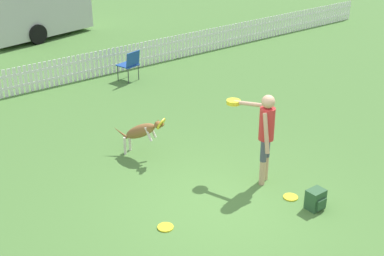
# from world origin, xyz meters

# --- Properties ---
(ground_plane) EXTENTS (240.00, 240.00, 0.00)m
(ground_plane) POSITION_xyz_m (0.00, 0.00, 0.00)
(ground_plane) COLOR #4C7A38
(handler_person) EXTENTS (0.45, 1.15, 1.75)m
(handler_person) POSITION_xyz_m (1.06, 0.19, 1.11)
(handler_person) COLOR tan
(handler_person) RESTS_ON ground_plane
(leaping_dog) EXTENTS (0.71, 1.14, 0.92)m
(leaping_dog) POSITION_xyz_m (-0.15, 2.42, 0.55)
(leaping_dog) COLOR olive
(leaping_dog) RESTS_ON ground_plane
(frisbee_near_handler) EXTENTS (0.27, 0.27, 0.02)m
(frisbee_near_handler) POSITION_xyz_m (-1.24, 0.05, 0.01)
(frisbee_near_handler) COLOR yellow
(frisbee_near_handler) RESTS_ON ground_plane
(frisbee_near_dog) EXTENTS (0.27, 0.27, 0.02)m
(frisbee_near_dog) POSITION_xyz_m (1.07, -0.57, 0.01)
(frisbee_near_dog) COLOR yellow
(frisbee_near_dog) RESTS_ON ground_plane
(backpack_on_grass) EXTENTS (0.31, 0.28, 0.36)m
(backpack_on_grass) POSITION_xyz_m (1.15, -1.06, 0.18)
(backpack_on_grass) COLOR #2D5633
(backpack_on_grass) RESTS_ON ground_plane
(picket_fence) EXTENTS (26.14, 0.04, 0.75)m
(picket_fence) POSITION_xyz_m (0.00, 7.36, 0.38)
(picket_fence) COLOR white
(picket_fence) RESTS_ON ground_plane
(folding_chair_center) EXTENTS (0.59, 0.61, 0.88)m
(folding_chair_center) POSITION_xyz_m (2.05, 6.45, 0.53)
(folding_chair_center) COLOR #333338
(folding_chair_center) RESTS_ON ground_plane
(equipment_trailer) EXTENTS (4.88, 2.95, 2.20)m
(equipment_trailer) POSITION_xyz_m (1.75, 12.81, 1.17)
(equipment_trailer) COLOR #B7B7B7
(equipment_trailer) RESTS_ON ground_plane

